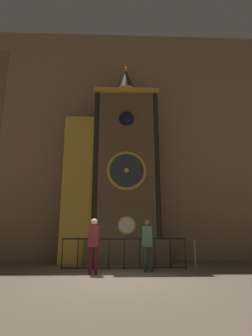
# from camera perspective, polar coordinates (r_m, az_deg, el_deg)

# --- Properties ---
(ground_plane) EXTENTS (28.00, 28.00, 0.00)m
(ground_plane) POSITION_cam_1_polar(r_m,az_deg,el_deg) (7.97, -2.11, -23.23)
(ground_plane) COLOR brown
(cathedral_back_wall) EXTENTS (24.00, 0.32, 12.58)m
(cathedral_back_wall) POSITION_cam_1_polar(r_m,az_deg,el_deg) (14.13, -2.24, 6.79)
(cathedral_back_wall) COLOR #997A5B
(cathedral_back_wall) RESTS_ON ground_plane
(clock_tower) EXTENTS (4.62, 1.80, 9.67)m
(clock_tower) POSITION_cam_1_polar(r_m,az_deg,el_deg) (12.24, -2.24, -1.18)
(clock_tower) COLOR brown
(clock_tower) RESTS_ON ground_plane
(railing_fence) EXTENTS (4.56, 0.05, 1.10)m
(railing_fence) POSITION_cam_1_polar(r_m,az_deg,el_deg) (10.09, -0.38, -17.80)
(railing_fence) COLOR black
(railing_fence) RESTS_ON ground_plane
(visitor_near) EXTENTS (0.35, 0.24, 1.75)m
(visitor_near) POSITION_cam_1_polar(r_m,az_deg,el_deg) (8.95, -7.06, -15.26)
(visitor_near) COLOR #461518
(visitor_near) RESTS_ON ground_plane
(visitor_far) EXTENTS (0.39, 0.31, 1.72)m
(visitor_far) POSITION_cam_1_polar(r_m,az_deg,el_deg) (9.38, 4.77, -15.40)
(visitor_far) COLOR #213427
(visitor_far) RESTS_ON ground_plane
(stanchion_post) EXTENTS (0.28, 0.28, 1.03)m
(stanchion_post) POSITION_cam_1_polar(r_m,az_deg,el_deg) (10.31, 14.89, -18.79)
(stanchion_post) COLOR gray
(stanchion_post) RESTS_ON ground_plane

